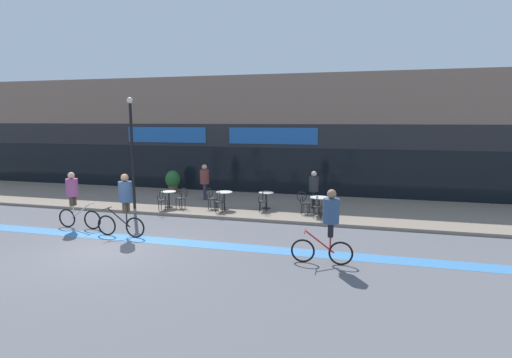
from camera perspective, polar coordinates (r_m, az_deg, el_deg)
The scene contains 22 objects.
ground_plane at distance 13.13m, azimuth -20.60°, elevation -9.55°, with size 120.00×120.00×0.00m, color #5B5B60.
sidewalk_slab at distance 19.28m, azimuth -8.16°, elevation -3.23°, with size 40.00×5.50×0.12m, color gray.
storefront_facade at distance 23.32m, azimuth -3.82°, elevation 6.37°, with size 40.00×4.06×6.23m.
bike_lane_stripe at distance 14.17m, azimuth -17.52°, elevation -8.06°, with size 36.00×0.70×0.01m, color #3D7AB7.
bistro_table_0 at distance 17.92m, azimuth -12.34°, elevation -2.40°, with size 0.63×0.63×0.71m.
bistro_table_1 at distance 17.17m, azimuth -4.55°, elevation -2.56°, with size 0.69×0.69×0.76m.
bistro_table_2 at distance 17.27m, azimuth 1.46°, elevation -2.59°, with size 0.65×0.65×0.72m.
bistro_table_3 at distance 16.42m, azimuth 9.01°, elevation -3.26°, with size 0.74×0.74×0.71m.
cafe_chair_0_near at distance 17.37m, azimuth -13.25°, elevation -2.72°, with size 0.44×0.59×0.90m.
cafe_chair_0_side at distance 17.64m, azimuth -10.54°, elevation -2.47°, with size 0.59×0.44×0.90m.
cafe_chair_1_near at distance 16.60m, azimuth -5.25°, elevation -3.05°, with size 0.40×0.58×0.90m.
cafe_chair_1_side at distance 17.39m, azimuth -6.50°, elevation -2.54°, with size 0.59×0.43×0.90m.
cafe_chair_2_near at distance 16.67m, azimuth 1.00°, elevation -2.96°, with size 0.44×0.59×0.90m.
cafe_chair_3_near at distance 15.81m, azimuth 8.76°, elevation -3.70°, with size 0.44×0.59×0.90m.
cafe_chair_3_side at distance 16.49m, azimuth 6.85°, elevation -3.15°, with size 0.59×0.44×0.90m.
planter_pot at distance 21.46m, azimuth -11.80°, elevation -0.23°, with size 0.77×0.77×1.18m.
lamp_post at distance 17.82m, azimuth -17.31°, elevation 4.70°, with size 0.26×0.26×4.75m.
cyclist_0 at distance 15.94m, azimuth -24.54°, elevation -2.31°, with size 1.77×0.48×2.07m.
cyclist_1 at distance 14.09m, azimuth -18.33°, elevation -2.99°, with size 1.81×0.48×2.16m.
cyclist_2 at distance 11.04m, azimuth 10.37°, elevation -5.91°, with size 1.70×0.49×2.09m.
pedestrian_near_end at distance 17.47m, azimuth 8.25°, elevation -1.02°, with size 0.46×0.46×1.63m.
pedestrian_far_end at distance 19.26m, azimuth -7.35°, elevation 0.02°, with size 0.55×0.55×1.71m.
Camera 1 is at (7.34, -10.15, 3.94)m, focal length 28.00 mm.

